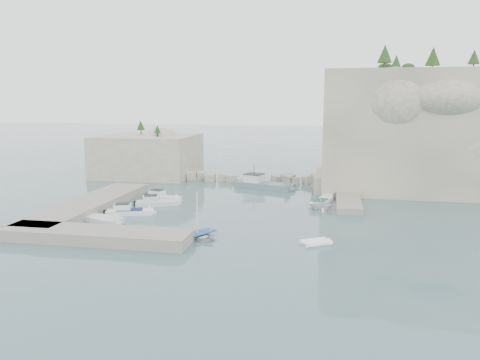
% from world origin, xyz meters
% --- Properties ---
extents(ground, '(400.00, 400.00, 0.00)m').
position_xyz_m(ground, '(0.00, 0.00, 0.00)').
color(ground, '#48696C').
rests_on(ground, ground).
extents(cliff_east, '(26.00, 22.00, 17.00)m').
position_xyz_m(cliff_east, '(23.00, 23.00, 8.50)').
color(cliff_east, beige).
rests_on(cliff_east, ground).
extents(cliff_terrace, '(8.00, 10.00, 2.50)m').
position_xyz_m(cliff_terrace, '(13.00, 18.00, 1.25)').
color(cliff_terrace, beige).
rests_on(cliff_terrace, ground).
extents(outcrop_west, '(16.00, 14.00, 7.00)m').
position_xyz_m(outcrop_west, '(-20.00, 25.00, 3.50)').
color(outcrop_west, beige).
rests_on(outcrop_west, ground).
extents(quay_west, '(5.00, 24.00, 1.10)m').
position_xyz_m(quay_west, '(-17.00, -1.00, 0.55)').
color(quay_west, '#9E9689').
rests_on(quay_west, ground).
extents(quay_south, '(18.00, 4.00, 1.10)m').
position_xyz_m(quay_south, '(-10.00, -12.50, 0.55)').
color(quay_south, '#9E9689').
rests_on(quay_south, ground).
extents(ledge_east, '(3.00, 16.00, 0.80)m').
position_xyz_m(ledge_east, '(13.50, 10.00, 0.40)').
color(ledge_east, '#9E9689').
rests_on(ledge_east, ground).
extents(breakwater, '(28.00, 3.00, 1.40)m').
position_xyz_m(breakwater, '(-1.00, 22.00, 0.70)').
color(breakwater, beige).
rests_on(breakwater, ground).
extents(motorboat_a, '(5.86, 3.01, 1.40)m').
position_xyz_m(motorboat_a, '(-10.38, 5.97, 0.00)').
color(motorboat_a, silver).
rests_on(motorboat_a, ground).
extents(motorboat_b, '(6.06, 3.71, 1.40)m').
position_xyz_m(motorboat_b, '(-9.91, 2.90, 0.00)').
color(motorboat_b, silver).
rests_on(motorboat_b, ground).
extents(motorboat_e, '(5.42, 3.70, 0.70)m').
position_xyz_m(motorboat_e, '(-12.62, -6.00, 0.00)').
color(motorboat_e, silver).
rests_on(motorboat_e, ground).
extents(motorboat_d, '(6.04, 3.47, 1.40)m').
position_xyz_m(motorboat_d, '(-11.23, -2.28, 0.00)').
color(motorboat_d, white).
rests_on(motorboat_d, ground).
extents(rowboat, '(5.07, 4.65, 0.86)m').
position_xyz_m(rowboat, '(-0.96, -9.89, 0.00)').
color(rowboat, silver).
rests_on(rowboat, ground).
extents(inflatable_dinghy, '(3.18, 2.69, 0.44)m').
position_xyz_m(inflatable_dinghy, '(10.08, -9.60, 0.00)').
color(inflatable_dinghy, white).
rests_on(inflatable_dinghy, ground).
extents(tender_east_a, '(3.22, 2.83, 1.61)m').
position_xyz_m(tender_east_a, '(10.23, 4.39, 0.00)').
color(tender_east_a, white).
rests_on(tender_east_a, ground).
extents(tender_east_b, '(2.86, 4.93, 0.70)m').
position_xyz_m(tender_east_b, '(10.03, 7.16, 0.00)').
color(tender_east_b, white).
rests_on(tender_east_b, ground).
extents(tender_east_c, '(1.45, 4.42, 0.70)m').
position_xyz_m(tender_east_c, '(10.87, 11.13, 0.00)').
color(tender_east_c, silver).
rests_on(tender_east_c, ground).
extents(tender_east_d, '(4.38, 1.84, 1.66)m').
position_xyz_m(tender_east_d, '(10.52, 14.31, 0.00)').
color(tender_east_d, silver).
rests_on(tender_east_d, ground).
extents(work_boat, '(10.01, 5.66, 2.20)m').
position_xyz_m(work_boat, '(1.57, 16.87, 0.00)').
color(work_boat, slate).
rests_on(work_boat, ground).
extents(rowboat_mast, '(0.10, 0.10, 4.20)m').
position_xyz_m(rowboat_mast, '(-0.96, -9.89, 2.53)').
color(rowboat_mast, white).
rests_on(rowboat_mast, rowboat).
extents(vegetation, '(53.48, 13.88, 13.40)m').
position_xyz_m(vegetation, '(17.83, 24.40, 17.93)').
color(vegetation, '#1E4219').
rests_on(vegetation, ground).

